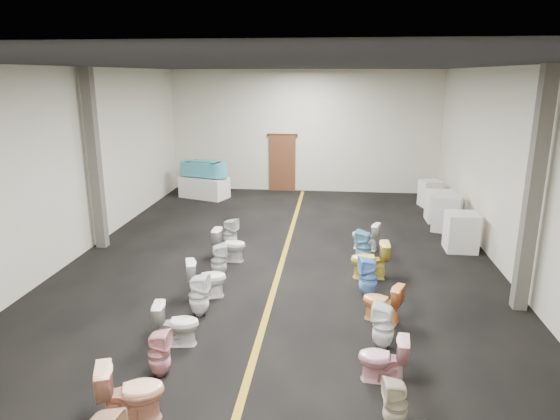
{
  "coord_description": "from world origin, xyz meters",
  "views": [
    {
      "loc": [
        1.18,
        -10.67,
        4.32
      ],
      "look_at": [
        -0.12,
        1.0,
        1.11
      ],
      "focal_mm": 32.0,
      "sensor_mm": 36.0,
      "label": 1
    }
  ],
  "objects_px": {
    "display_table": "(204,187)",
    "toilet_right_3": "(383,359)",
    "toilet_left_7": "(219,261)",
    "toilet_right_6": "(368,277)",
    "toilet_left_3": "(159,353)",
    "toilet_left_4": "(177,324)",
    "toilet_left_9": "(230,234)",
    "appliance_crate_b": "(447,213)",
    "toilet_right_9": "(365,236)",
    "toilet_left_6": "(207,278)",
    "toilet_right_5": "(382,302)",
    "toilet_right_7": "(370,260)",
    "appliance_crate_d": "(430,193)",
    "appliance_crate_c": "(440,206)",
    "toilet_right_2": "(395,404)",
    "bathtub": "(204,168)",
    "toilet_left_2": "(132,392)",
    "toilet_left_8": "(230,245)",
    "toilet_right_4": "(383,326)",
    "toilet_left_5": "(199,295)",
    "toilet_right_8": "(364,247)",
    "appliance_crate_a": "(461,232)"
  },
  "relations": [
    {
      "from": "appliance_crate_a",
      "to": "toilet_left_6",
      "type": "relative_size",
      "value": 1.22
    },
    {
      "from": "toilet_right_3",
      "to": "toilet_right_7",
      "type": "bearing_deg",
      "value": -174.61
    },
    {
      "from": "bathtub",
      "to": "toilet_left_4",
      "type": "bearing_deg",
      "value": -60.66
    },
    {
      "from": "toilet_left_2",
      "to": "toilet_right_9",
      "type": "distance_m",
      "value": 7.68
    },
    {
      "from": "toilet_right_5",
      "to": "toilet_right_7",
      "type": "height_order",
      "value": "toilet_right_7"
    },
    {
      "from": "display_table",
      "to": "appliance_crate_d",
      "type": "height_order",
      "value": "appliance_crate_d"
    },
    {
      "from": "appliance_crate_c",
      "to": "toilet_right_4",
      "type": "distance_m",
      "value": 7.97
    },
    {
      "from": "toilet_left_6",
      "to": "toilet_left_9",
      "type": "bearing_deg",
      "value": -16.01
    },
    {
      "from": "toilet_left_5",
      "to": "bathtub",
      "type": "bearing_deg",
      "value": 17.26
    },
    {
      "from": "toilet_left_7",
      "to": "toilet_right_4",
      "type": "bearing_deg",
      "value": -147.25
    },
    {
      "from": "display_table",
      "to": "toilet_right_3",
      "type": "xyz_separation_m",
      "value": [
        5.43,
        -10.68,
        -0.01
      ]
    },
    {
      "from": "toilet_right_4",
      "to": "toilet_left_8",
      "type": "bearing_deg",
      "value": -121.0
    },
    {
      "from": "appliance_crate_d",
      "to": "toilet_right_6",
      "type": "distance_m",
      "value": 7.82
    },
    {
      "from": "toilet_left_4",
      "to": "toilet_right_6",
      "type": "height_order",
      "value": "toilet_right_6"
    },
    {
      "from": "toilet_right_6",
      "to": "toilet_left_4",
      "type": "bearing_deg",
      "value": -64.79
    },
    {
      "from": "appliance_crate_d",
      "to": "toilet_right_4",
      "type": "distance_m",
      "value": 9.68
    },
    {
      "from": "toilet_left_4",
      "to": "toilet_left_5",
      "type": "height_order",
      "value": "toilet_left_5"
    },
    {
      "from": "appliance_crate_b",
      "to": "toilet_right_6",
      "type": "height_order",
      "value": "appliance_crate_b"
    },
    {
      "from": "toilet_left_3",
      "to": "toilet_left_4",
      "type": "xyz_separation_m",
      "value": [
        -0.02,
        0.89,
        0.01
      ]
    },
    {
      "from": "toilet_right_7",
      "to": "toilet_left_3",
      "type": "bearing_deg",
      "value": -40.5
    },
    {
      "from": "appliance_crate_d",
      "to": "toilet_left_6",
      "type": "xyz_separation_m",
      "value": [
        -5.69,
        -7.8,
        -0.04
      ]
    },
    {
      "from": "appliance_crate_b",
      "to": "display_table",
      "type": "bearing_deg",
      "value": 158.45
    },
    {
      "from": "bathtub",
      "to": "toilet_left_6",
      "type": "relative_size",
      "value": 2.27
    },
    {
      "from": "appliance_crate_a",
      "to": "toilet_right_5",
      "type": "relative_size",
      "value": 1.32
    },
    {
      "from": "toilet_left_8",
      "to": "toilet_left_9",
      "type": "xyz_separation_m",
      "value": [
        -0.16,
        0.87,
        -0.0
      ]
    },
    {
      "from": "appliance_crate_d",
      "to": "toilet_right_2",
      "type": "xyz_separation_m",
      "value": [
        -2.38,
        -11.31,
        -0.1
      ]
    },
    {
      "from": "toilet_right_3",
      "to": "toilet_right_6",
      "type": "bearing_deg",
      "value": -173.08
    },
    {
      "from": "bathtub",
      "to": "appliance_crate_c",
      "type": "xyz_separation_m",
      "value": [
        7.88,
        -2.15,
        -0.61
      ]
    },
    {
      "from": "appliance_crate_b",
      "to": "toilet_right_6",
      "type": "xyz_separation_m",
      "value": [
        -2.49,
        -4.67,
        -0.1
      ]
    },
    {
      "from": "appliance_crate_c",
      "to": "toilet_left_8",
      "type": "relative_size",
      "value": 1.16
    },
    {
      "from": "toilet_left_2",
      "to": "toilet_right_5",
      "type": "xyz_separation_m",
      "value": [
        3.4,
        3.1,
        -0.05
      ]
    },
    {
      "from": "toilet_left_8",
      "to": "appliance_crate_b",
      "type": "bearing_deg",
      "value": -60.46
    },
    {
      "from": "toilet_left_4",
      "to": "appliance_crate_c",
      "type": "bearing_deg",
      "value": -44.84
    },
    {
      "from": "toilet_left_9",
      "to": "toilet_right_9",
      "type": "distance_m",
      "value": 3.44
    },
    {
      "from": "toilet_left_2",
      "to": "toilet_right_3",
      "type": "xyz_separation_m",
      "value": [
        3.26,
        1.23,
        -0.06
      ]
    },
    {
      "from": "toilet_left_3",
      "to": "toilet_left_6",
      "type": "height_order",
      "value": "toilet_left_6"
    },
    {
      "from": "bathtub",
      "to": "toilet_left_9",
      "type": "relative_size",
      "value": 2.3
    },
    {
      "from": "appliance_crate_c",
      "to": "appliance_crate_d",
      "type": "height_order",
      "value": "appliance_crate_c"
    },
    {
      "from": "toilet_left_7",
      "to": "toilet_left_9",
      "type": "height_order",
      "value": "toilet_left_9"
    },
    {
      "from": "toilet_right_8",
      "to": "toilet_right_9",
      "type": "xyz_separation_m",
      "value": [
        0.1,
        1.0,
        -0.05
      ]
    },
    {
      "from": "appliance_crate_d",
      "to": "toilet_right_3",
      "type": "bearing_deg",
      "value": -103.35
    },
    {
      "from": "appliance_crate_a",
      "to": "toilet_left_4",
      "type": "xyz_separation_m",
      "value": [
        -5.72,
        -5.24,
        -0.11
      ]
    },
    {
      "from": "toilet_right_4",
      "to": "appliance_crate_a",
      "type": "bearing_deg",
      "value": 171.37
    },
    {
      "from": "toilet_left_7",
      "to": "toilet_right_6",
      "type": "relative_size",
      "value": 0.93
    },
    {
      "from": "toilet_left_9",
      "to": "toilet_right_6",
      "type": "bearing_deg",
      "value": -108.99
    },
    {
      "from": "toilet_left_3",
      "to": "toilet_left_5",
      "type": "xyz_separation_m",
      "value": [
        0.07,
        1.93,
        0.04
      ]
    },
    {
      "from": "toilet_left_4",
      "to": "toilet_right_2",
      "type": "height_order",
      "value": "toilet_left_4"
    },
    {
      "from": "toilet_left_4",
      "to": "toilet_right_9",
      "type": "height_order",
      "value": "toilet_left_4"
    },
    {
      "from": "appliance_crate_d",
      "to": "appliance_crate_b",
      "type": "bearing_deg",
      "value": -90.0
    },
    {
      "from": "display_table",
      "to": "toilet_left_7",
      "type": "bearing_deg",
      "value": -72.93
    }
  ]
}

